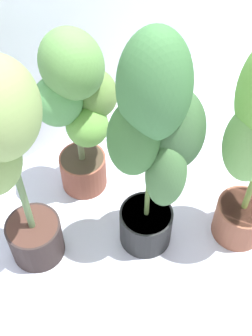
{
  "coord_description": "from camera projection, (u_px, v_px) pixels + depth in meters",
  "views": [
    {
      "loc": [
        -0.73,
        -0.54,
        1.66
      ],
      "look_at": [
        -0.01,
        0.24,
        0.38
      ],
      "focal_mm": 47.87,
      "sensor_mm": 36.0,
      "label": 1
    }
  ],
  "objects": [
    {
      "name": "ground_plane",
      "position": [
        166.0,
        258.0,
        1.85
      ],
      "size": [
        8.0,
        8.0,
        0.0
      ],
      "primitive_type": "plane",
      "color": "silver",
      "rests_on": "ground"
    },
    {
      "name": "potted_plant_back_center",
      "position": [
        78.0,
        107.0,
        1.73
      ],
      "size": [
        0.38,
        0.31,
        0.82
      ],
      "color": "brown",
      "rests_on": "ground"
    },
    {
      "name": "potted_plant_back_left",
      "position": [
        5.0,
        158.0,
        1.41
      ],
      "size": [
        0.36,
        0.32,
        0.97
      ],
      "color": "#2D2220",
      "rests_on": "ground"
    },
    {
      "name": "potted_plant_center",
      "position": [
        156.0,
        142.0,
        1.46
      ],
      "size": [
        0.36,
        0.32,
        1.02
      ],
      "color": "black",
      "rests_on": "ground"
    }
  ]
}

